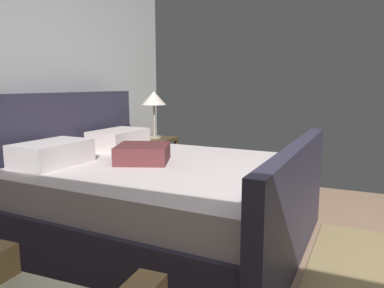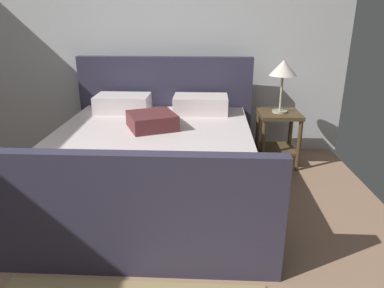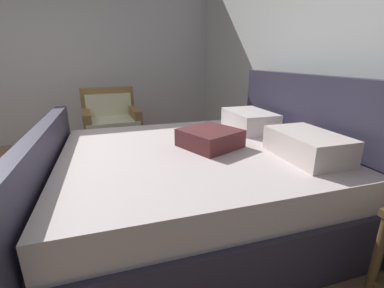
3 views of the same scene
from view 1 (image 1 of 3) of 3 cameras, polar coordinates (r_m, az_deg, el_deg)
name	(u,v)px [view 1 (image 1 of 3)]	position (r m, az deg, el deg)	size (l,w,h in m)	color
bed	(156,196)	(2.95, -5.74, -8.11)	(2.03, 2.26, 1.16)	#343146
nightstand_right	(155,154)	(4.39, -5.89, -1.59)	(0.44, 0.44, 0.60)	brown
table_lamp_right	(154,100)	(4.31, -6.03, 6.96)	(0.29, 0.29, 0.56)	#B7B293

